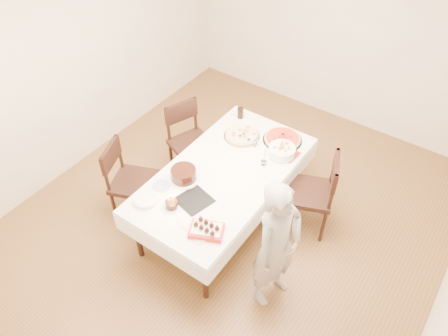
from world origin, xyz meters
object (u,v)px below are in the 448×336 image
Objects in this scene: person at (277,246)px; birthday_cake at (171,202)px; chair_left_dessert at (134,182)px; strawberry_box at (207,230)px; dining_table at (224,196)px; taper_candle at (264,155)px; pasta_bowl at (282,151)px; cola_glass at (240,113)px; pizza_white at (242,135)px; chair_right_savory at (309,193)px; chair_left_savory at (192,145)px; pizza_pepperoni at (282,139)px; layer_cake at (184,174)px.

person is 11.30× the size of birthday_cake.
chair_left_dessert is 1.27m from strawberry_box.
dining_table is 7.92× the size of taper_candle.
pasta_bowl is 0.81m from cola_glass.
dining_table is 5.08× the size of pizza_white.
taper_candle is 0.87× the size of strawberry_box.
person reaches higher than pizza_white.
pasta_bowl is (-0.44, 0.13, 0.29)m from chair_right_savory.
birthday_cake is (-0.94, -1.16, 0.31)m from chair_right_savory.
chair_left_dessert is at bearing -109.49° from cola_glass.
taper_candle is at bearing 92.55° from strawberry_box.
person is (0.94, -0.51, 0.38)m from dining_table.
chair_left_savory is 3.23× the size of strawberry_box.
person is at bearing 9.50° from birthday_cake.
pasta_bowl is 1.38m from birthday_cake.
pasta_bowl is at bearing -160.87° from chair_left_dessert.
birthday_cake reaches higher than pasta_bowl.
chair_left_savory is at bearing -156.21° from pizza_pepperoni.
chair_left_dessert is 3.68× the size of taper_candle.
pizza_white is 3.02× the size of cola_glass.
pasta_bowl is 2.14× the size of cola_glass.
layer_cake is (0.59, 0.18, 0.32)m from chair_left_dessert.
pasta_bowl is (0.11, -0.22, 0.03)m from pizza_pepperoni.
taper_candle is at bearing 51.42° from dining_table.
dining_table is 0.61m from layer_cake.
pizza_white is 0.47m from pizza_pepperoni.
chair_right_savory is at bearing 51.02° from birthday_cake.
chair_left_savory is 0.88m from chair_left_dessert.
layer_cake is (0.10, -1.22, -0.00)m from cola_glass.
cola_glass is (0.35, 0.52, 0.32)m from chair_left_savory.
birthday_cake is at bearing -104.33° from pizza_pepperoni.
pizza_pepperoni is 1.51× the size of pasta_bowl.
pasta_bowl is at bearing -22.06° from cola_glass.
person is 1.50m from pizza_pepperoni.
dining_table is 0.82m from pasta_bowl.
strawberry_box is (-0.03, -1.34, -0.02)m from pasta_bowl.
birthday_cake is at bearing -111.86° from taper_candle.
pasta_bowl is (-0.58, 1.10, 0.05)m from person.
layer_cake reaches higher than pasta_bowl.
pizza_pepperoni is at bearing 94.06° from taper_candle.
chair_left_savory is at bearing -121.15° from chair_left_dessert.
person is at bearing -28.50° from dining_table.
cola_glass is 1.61m from birthday_cake.
layer_cake is (-0.65, -0.91, 0.01)m from pasta_bowl.
person reaches higher than chair_left_savory.
dining_table is 2.07× the size of chair_right_savory.
pizza_pepperoni is at bearing -135.59° from chair_left_savory.
strawberry_box is at bearing -91.40° from pasta_bowl.
chair_right_savory is 0.65m from taper_candle.
chair_right_savory is 1.33m from strawberry_box.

